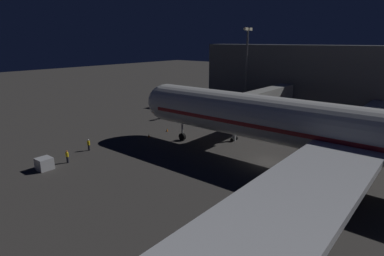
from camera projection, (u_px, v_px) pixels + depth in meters
ground_plane at (269, 162)px, 42.09m from camera, size 320.00×320.00×0.00m
airliner_at_gate at (364, 136)px, 34.02m from camera, size 58.84×65.76×18.90m
jet_bridge at (256, 99)px, 54.67m from camera, size 22.22×3.40×7.38m
apron_floodlight_mast at (246, 64)px, 69.67m from camera, size 2.90×0.50×18.23m
baggage_container_mid_row at (44, 164)px, 39.68m from camera, size 1.76×1.74×1.50m
ground_crew_by_belt_loader at (89, 144)px, 46.44m from camera, size 0.40×0.40×1.73m
ground_crew_marshaller_fwd at (67, 156)px, 41.75m from camera, size 0.40×0.40×1.71m
traffic_cone_nose_port at (167, 130)px, 56.34m from camera, size 0.36×0.36×0.55m
traffic_cone_nose_starboard at (149, 135)px, 53.06m from camera, size 0.36×0.36×0.55m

